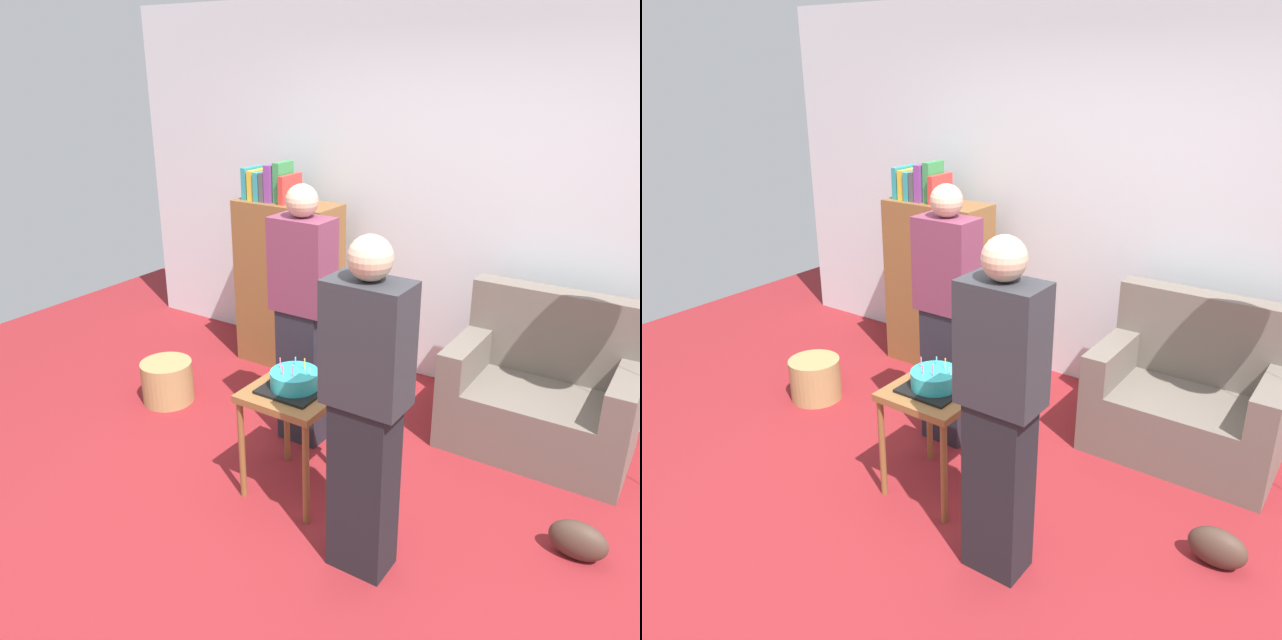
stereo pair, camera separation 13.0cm
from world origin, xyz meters
The scene contains 10 objects.
ground_plane centered at (0.00, 0.00, 0.00)m, with size 8.00×8.00×0.00m, color maroon.
wall_back centered at (0.00, 2.05, 1.35)m, with size 6.00×0.10×2.70m, color silver.
couch centered at (0.75, 1.51, 0.34)m, with size 1.10×0.70×0.96m.
bookshelf centered at (-1.27, 1.64, 0.69)m, with size 0.80×0.36×1.59m.
side_table centered at (-0.27, 0.29, 0.54)m, with size 0.48×0.48×0.64m.
birthday_cake centered at (-0.27, 0.29, 0.69)m, with size 0.32×0.32×0.17m.
person_blowing_candles centered at (-0.54, 0.77, 0.83)m, with size 0.36×0.22×1.63m.
person_holding_cake centered at (0.33, -0.02, 0.83)m, with size 0.36×0.22×1.63m.
wicker_basket centered at (-1.62, 0.64, 0.15)m, with size 0.36×0.36×0.30m, color #A88451.
handbag centered at (1.20, 0.58, 0.10)m, with size 0.28×0.14×0.20m, color #473328.
Camera 1 is at (1.49, -2.19, 2.25)m, focal length 35.94 mm.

